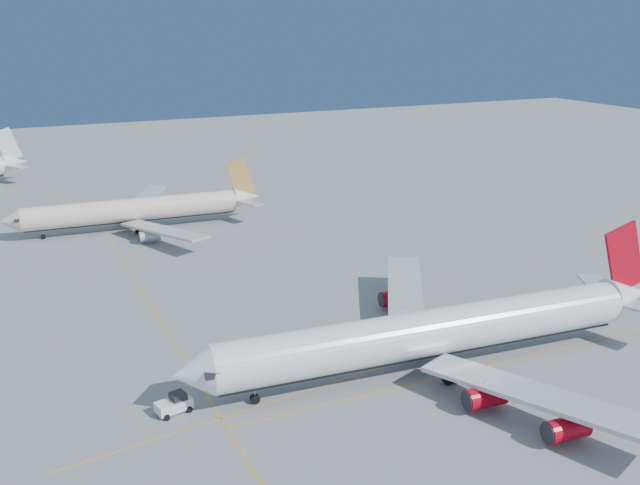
{
  "coord_description": "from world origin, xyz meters",
  "views": [
    {
      "loc": [
        -60.42,
        -83.39,
        44.85
      ],
      "look_at": [
        -9.64,
        26.06,
        7.0
      ],
      "focal_mm": 40.0,
      "sensor_mm": 36.0,
      "label": 1
    }
  ],
  "objects": [
    {
      "name": "airliner_etihad",
      "position": [
        -32.68,
        72.42,
        4.5
      ],
      "size": [
        56.61,
        52.26,
        14.78
      ],
      "rotation": [
        0.0,
        0.0,
        -0.05
      ],
      "color": "beige",
      "rests_on": "ground"
    },
    {
      "name": "taxiway_lines",
      "position": [
        -14.71,
        6.34,
        0.01
      ],
      "size": [
        118.86,
        140.0,
        0.02
      ],
      "color": "#DEA00C",
      "rests_on": "ground"
    },
    {
      "name": "airliner_virgin",
      "position": [
        -9.52,
        -11.65,
        5.28
      ],
      "size": [
        71.05,
        63.69,
        17.52
      ],
      "rotation": [
        0.0,
        0.0,
        -0.07
      ],
      "color": "white",
      "rests_on": "ground"
    },
    {
      "name": "pushback_tug",
      "position": [
        -44.52,
        -7.88,
        1.1
      ],
      "size": [
        4.57,
        3.32,
        2.37
      ],
      "rotation": [
        0.0,
        0.0,
        0.22
      ],
      "color": "white",
      "rests_on": "ground"
    },
    {
      "name": "ground",
      "position": [
        0.0,
        0.0,
        0.0
      ],
      "size": [
        500.0,
        500.0,
        0.0
      ],
      "primitive_type": "plane",
      "color": "slate",
      "rests_on": "ground"
    }
  ]
}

